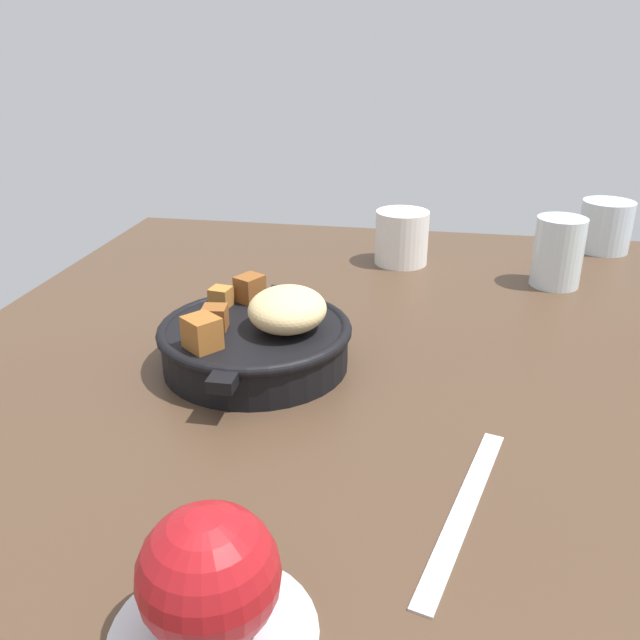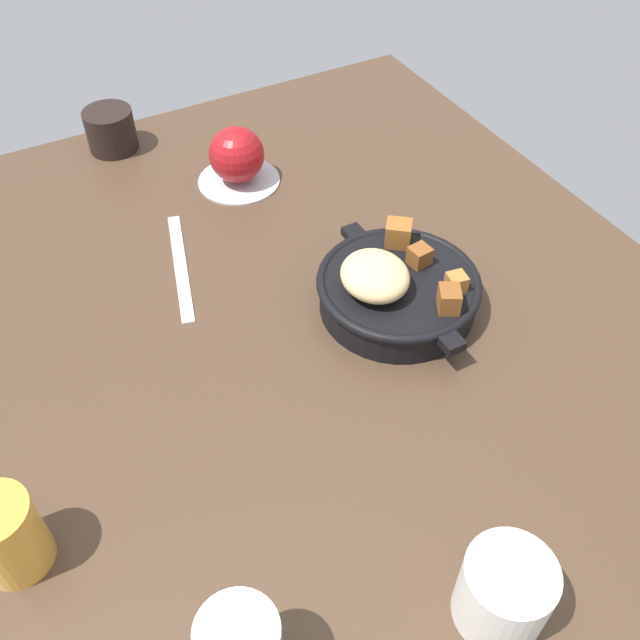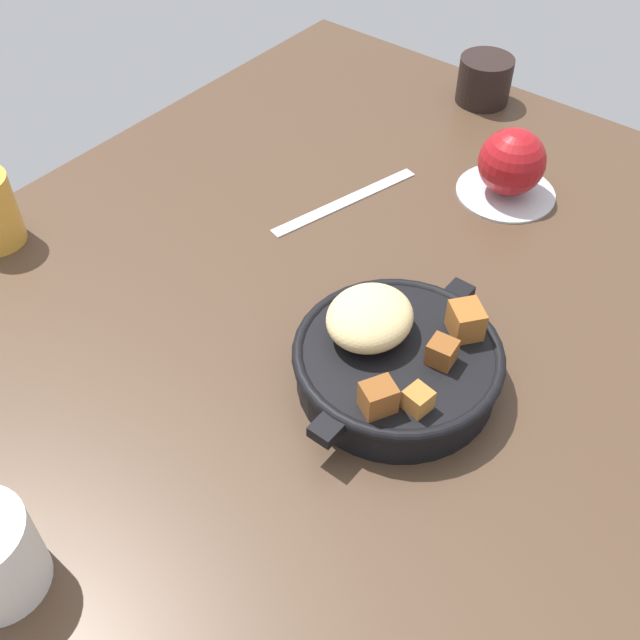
{
  "view_description": "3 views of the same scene",
  "coord_description": "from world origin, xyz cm",
  "px_view_note": "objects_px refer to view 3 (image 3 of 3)",
  "views": [
    {
      "loc": [
        58.58,
        8.02,
        32.56
      ],
      "look_at": [
        -1.5,
        -2.72,
        5.84
      ],
      "focal_mm": 37.57,
      "sensor_mm": 36.0,
      "label": 1
    },
    {
      "loc": [
        -52.11,
        28.22,
        62.57
      ],
      "look_at": [
        -3.56,
        2.11,
        4.86
      ],
      "focal_mm": 39.71,
      "sensor_mm": 36.0,
      "label": 2
    },
    {
      "loc": [
        -43.51,
        -33.44,
        57.64
      ],
      "look_at": [
        -3.05,
        -1.16,
        4.13
      ],
      "focal_mm": 42.91,
      "sensor_mm": 36.0,
      "label": 3
    }
  ],
  "objects_px": {
    "red_apple": "(512,162)",
    "coffee_mug_dark": "(484,80)",
    "cast_iron_skillet": "(395,358)",
    "butter_knife": "(346,201)"
  },
  "relations": [
    {
      "from": "cast_iron_skillet",
      "to": "red_apple",
      "type": "bearing_deg",
      "value": 10.51
    },
    {
      "from": "cast_iron_skillet",
      "to": "butter_knife",
      "type": "distance_m",
      "value": 0.29
    },
    {
      "from": "red_apple",
      "to": "coffee_mug_dark",
      "type": "height_order",
      "value": "red_apple"
    },
    {
      "from": "red_apple",
      "to": "butter_knife",
      "type": "height_order",
      "value": "red_apple"
    },
    {
      "from": "cast_iron_skillet",
      "to": "butter_knife",
      "type": "xyz_separation_m",
      "value": [
        0.2,
        0.21,
        -0.03
      ]
    },
    {
      "from": "cast_iron_skillet",
      "to": "red_apple",
      "type": "relative_size",
      "value": 2.97
    },
    {
      "from": "red_apple",
      "to": "butter_knife",
      "type": "xyz_separation_m",
      "value": [
        -0.14,
        0.15,
        -0.05
      ]
    },
    {
      "from": "butter_knife",
      "to": "coffee_mug_dark",
      "type": "relative_size",
      "value": 2.79
    },
    {
      "from": "red_apple",
      "to": "coffee_mug_dark",
      "type": "xyz_separation_m",
      "value": [
        0.18,
        0.14,
        -0.01
      ]
    },
    {
      "from": "butter_knife",
      "to": "coffee_mug_dark",
      "type": "height_order",
      "value": "coffee_mug_dark"
    }
  ]
}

